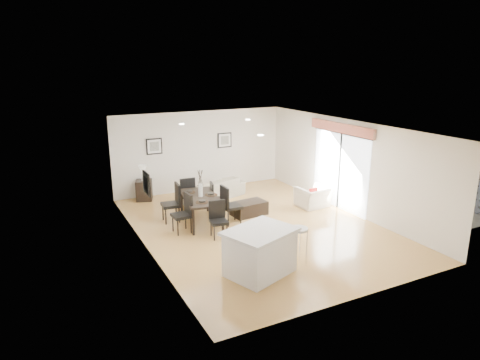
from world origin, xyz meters
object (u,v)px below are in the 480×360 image
armchair (314,197)px  coffee_table (249,208)px  sofa (212,189)px  bar_stool (299,233)px  dining_chair_head (218,217)px  dining_chair_enear (228,203)px  kitchen_island (260,252)px  dining_chair_foot (187,192)px  dining_table (201,199)px  dining_chair_wnear (185,211)px  side_table (144,190)px  dining_chair_efar (215,196)px  dining_chair_wfar (174,200)px

armchair → coffee_table: (-2.09, 0.25, -0.11)m
sofa → bar_stool: size_ratio=2.61×
dining_chair_head → bar_stool: bearing=-58.1°
dining_chair_enear → dining_chair_head: (-0.61, -0.67, -0.08)m
kitchen_island → bar_stool: bearing=-19.8°
sofa → coffee_table: bearing=81.9°
dining_chair_enear → dining_chair_head: dining_chair_enear is taller
armchair → dining_chair_foot: 3.84m
dining_chair_head → dining_table: bearing=99.6°
sofa → dining_chair_wnear: size_ratio=2.15×
dining_chair_enear → dining_chair_head: 0.91m
dining_chair_head → coffee_table: dining_chair_head is taller
dining_table → bar_stool: size_ratio=2.26×
dining_chair_wnear → dining_chair_foot: 1.67m
sofa → side_table: (-2.00, 0.86, 0.00)m
dining_chair_efar → bar_stool: 3.79m
dining_chair_foot → coffee_table: size_ratio=1.03×
armchair → dining_chair_wfar: size_ratio=0.89×
dining_chair_wfar → sofa: bearing=133.5°
side_table → bar_stool: 6.25m
dining_chair_foot → coffee_table: 1.91m
kitchen_island → dining_chair_wnear: bearing=82.1°
armchair → coffee_table: size_ratio=0.97×
dining_table → side_table: bearing=117.5°
dining_chair_head → bar_stool: 2.39m
dining_chair_wnear → dining_chair_head: dining_chair_wnear is taller
sofa → armchair: sofa is taller
dining_table → dining_chair_wnear: size_ratio=1.86×
dining_chair_efar → dining_chair_foot: bearing=58.8°
sofa → dining_chair_enear: size_ratio=2.05×
dining_chair_wnear → kitchen_island: (0.61, -2.87, -0.08)m
dining_chair_wnear → dining_chair_efar: dining_chair_wnear is taller
dining_chair_foot → kitchen_island: size_ratio=0.61×
side_table → kitchen_island: 6.03m
dining_chair_wnear → dining_chair_efar: (1.26, 0.91, -0.05)m
dining_chair_enear → dining_chair_foot: dining_chair_enear is taller
dining_chair_enear → kitchen_island: 2.94m
dining_chair_efar → dining_chair_enear: bearing=-167.2°
dining_chair_wnear → side_table: 3.12m
armchair → side_table: side_table is taller
sofa → dining_chair_wfar: (-1.74, -1.36, 0.27)m
bar_stool → dining_chair_enear: bearing=96.4°
armchair → side_table: (-4.43, 2.98, 0.02)m
coffee_table → bar_stool: (-0.51, -3.24, 0.53)m
dining_chair_wfar → dining_chair_foot: bearing=142.3°
dining_chair_wnear → dining_chair_foot: (0.62, 1.55, -0.00)m
dining_chair_efar → dining_chair_foot: size_ratio=0.92×
armchair → dining_chair_head: bearing=8.4°
dining_chair_wnear → dining_chair_wfar: bearing=177.2°
kitchen_island → dining_chair_head: bearing=69.4°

